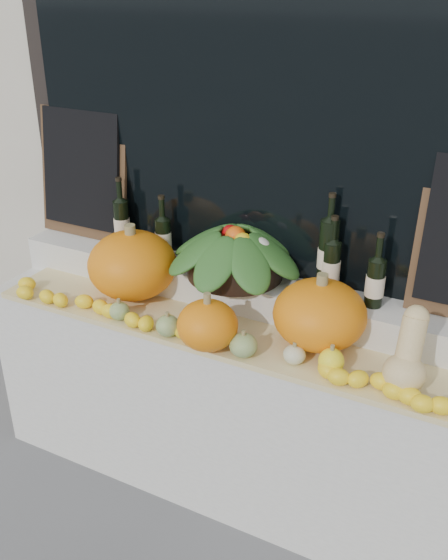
# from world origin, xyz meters

# --- Properties ---
(display_sill) EXTENTS (2.30, 0.55, 0.88)m
(display_sill) POSITION_xyz_m (0.00, 1.52, 0.44)
(display_sill) COLOR silver
(display_sill) RESTS_ON ground
(rear_tier) EXTENTS (2.30, 0.25, 0.16)m
(rear_tier) POSITION_xyz_m (0.00, 1.68, 0.96)
(rear_tier) COLOR silver
(rear_tier) RESTS_ON display_sill
(straw_bedding) EXTENTS (2.10, 0.32, 0.02)m
(straw_bedding) POSITION_xyz_m (0.00, 1.40, 0.89)
(straw_bedding) COLOR tan
(straw_bedding) RESTS_ON display_sill
(pumpkin_left) EXTENTS (0.46, 0.46, 0.30)m
(pumpkin_left) POSITION_xyz_m (-0.49, 1.51, 1.06)
(pumpkin_left) COLOR orange
(pumpkin_left) RESTS_ON straw_bedding
(pumpkin_right) EXTENTS (0.41, 0.41, 0.27)m
(pumpkin_right) POSITION_xyz_m (0.39, 1.50, 1.04)
(pumpkin_right) COLOR orange
(pumpkin_right) RESTS_ON straw_bedding
(pumpkin_center) EXTENTS (0.30, 0.30, 0.20)m
(pumpkin_center) POSITION_xyz_m (0.02, 1.28, 1.00)
(pumpkin_center) COLOR orange
(pumpkin_center) RESTS_ON straw_bedding
(butternut_squash) EXTENTS (0.15, 0.21, 0.29)m
(butternut_squash) POSITION_xyz_m (0.76, 1.37, 1.03)
(butternut_squash) COLOR #DEBF83
(butternut_squash) RESTS_ON straw_bedding
(decorative_gourds) EXTENTS (1.02, 0.15, 0.14)m
(decorative_gourds) POSITION_xyz_m (0.07, 1.30, 0.95)
(decorative_gourds) COLOR #31661E
(decorative_gourds) RESTS_ON straw_bedding
(lemon_heap) EXTENTS (2.20, 0.16, 0.06)m
(lemon_heap) POSITION_xyz_m (0.00, 1.29, 0.94)
(lemon_heap) COLOR yellow
(lemon_heap) RESTS_ON straw_bedding
(produce_bowl) EXTENTS (0.64, 0.64, 0.24)m
(produce_bowl) POSITION_xyz_m (-0.05, 1.66, 1.15)
(produce_bowl) COLOR black
(produce_bowl) RESTS_ON rear_tier
(wine_bottle_far_left) EXTENTS (0.08, 0.08, 0.35)m
(wine_bottle_far_left) POSITION_xyz_m (-0.67, 1.69, 1.16)
(wine_bottle_far_left) COLOR black
(wine_bottle_far_left) RESTS_ON rear_tier
(wine_bottle_near_left) EXTENTS (0.08, 0.08, 0.30)m
(wine_bottle_near_left) POSITION_xyz_m (-0.43, 1.68, 1.14)
(wine_bottle_near_left) COLOR black
(wine_bottle_near_left) RESTS_ON rear_tier
(wine_bottle_tall) EXTENTS (0.08, 0.08, 0.42)m
(wine_bottle_tall) POSITION_xyz_m (0.34, 1.71, 1.20)
(wine_bottle_tall) COLOR black
(wine_bottle_tall) RESTS_ON rear_tier
(wine_bottle_near_right) EXTENTS (0.08, 0.08, 0.34)m
(wine_bottle_near_right) POSITION_xyz_m (0.37, 1.69, 1.16)
(wine_bottle_near_right) COLOR black
(wine_bottle_near_right) RESTS_ON rear_tier
(wine_bottle_far_right) EXTENTS (0.08, 0.08, 0.31)m
(wine_bottle_far_right) POSITION_xyz_m (0.56, 1.66, 1.14)
(wine_bottle_far_right) COLOR black
(wine_bottle_far_right) RESTS_ON rear_tier
(chalkboard_left) EXTENTS (0.50, 0.11, 0.62)m
(chalkboard_left) POSITION_xyz_m (-0.92, 1.74, 1.36)
(chalkboard_left) COLOR #4C331E
(chalkboard_left) RESTS_ON rear_tier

